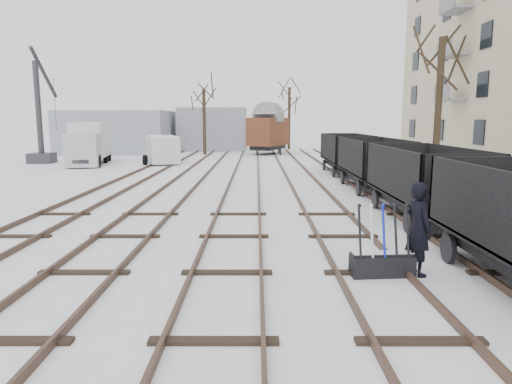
# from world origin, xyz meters

# --- Properties ---
(ground) EXTENTS (120.00, 120.00, 0.00)m
(ground) POSITION_xyz_m (0.00, 0.00, 0.00)
(ground) COLOR white
(ground) RESTS_ON ground
(tracks) EXTENTS (13.90, 52.00, 0.16)m
(tracks) POSITION_xyz_m (-0.00, 13.67, 0.07)
(tracks) COLOR black
(tracks) RESTS_ON ground
(shed_left) EXTENTS (10.00, 8.00, 4.10)m
(shed_left) POSITION_xyz_m (-13.00, 36.00, 2.05)
(shed_left) COLOR gray
(shed_left) RESTS_ON ground
(shed_right) EXTENTS (7.00, 6.00, 4.50)m
(shed_right) POSITION_xyz_m (-4.00, 40.00, 2.25)
(shed_right) COLOR gray
(shed_right) RESTS_ON ground
(ground_frame) EXTENTS (1.33, 0.53, 1.49)m
(ground_frame) POSITION_xyz_m (3.22, -0.11, 0.28)
(ground_frame) COLOR black
(ground_frame) RESTS_ON ground
(worker) EXTENTS (0.65, 0.82, 1.95)m
(worker) POSITION_xyz_m (3.97, -0.01, 0.98)
(worker) COLOR black
(worker) RESTS_ON ground
(freight_wagon_b) EXTENTS (2.29, 5.71, 2.33)m
(freight_wagon_b) POSITION_xyz_m (6.00, 5.35, 0.89)
(freight_wagon_b) COLOR black
(freight_wagon_b) RESTS_ON ground
(freight_wagon_c) EXTENTS (2.29, 5.71, 2.33)m
(freight_wagon_c) POSITION_xyz_m (6.00, 11.75, 0.89)
(freight_wagon_c) COLOR black
(freight_wagon_c) RESTS_ON ground
(freight_wagon_d) EXTENTS (2.29, 5.71, 2.33)m
(freight_wagon_d) POSITION_xyz_m (6.00, 18.15, 0.89)
(freight_wagon_d) COLOR black
(freight_wagon_d) RESTS_ON ground
(box_van_wagon) EXTENTS (4.37, 5.52, 3.74)m
(box_van_wagon) POSITION_xyz_m (1.71, 33.72, 2.18)
(box_van_wagon) COLOR black
(box_van_wagon) RESTS_ON ground
(lorry) EXTENTS (2.88, 6.79, 2.98)m
(lorry) POSITION_xyz_m (-11.44, 23.67, 1.54)
(lorry) COLOR black
(lorry) RESTS_ON ground
(panel_van) EXTENTS (3.35, 4.97, 2.02)m
(panel_van) POSITION_xyz_m (-6.39, 24.66, 1.05)
(panel_van) COLOR silver
(panel_van) RESTS_ON ground
(crane) EXTENTS (1.82, 4.94, 8.38)m
(crane) POSITION_xyz_m (-15.40, 24.96, 2.21)
(crane) COLOR #2D2D32
(crane) RESTS_ON ground
(tree_near) EXTENTS (0.30, 0.30, 6.73)m
(tree_near) POSITION_xyz_m (8.63, 11.22, 3.37)
(tree_near) COLOR black
(tree_near) RESTS_ON ground
(tree_far_left) EXTENTS (0.30, 0.30, 6.00)m
(tree_far_left) POSITION_xyz_m (-4.19, 33.15, 3.00)
(tree_far_left) COLOR black
(tree_far_left) RESTS_ON ground
(tree_far_right) EXTENTS (0.30, 0.30, 6.65)m
(tree_far_right) POSITION_xyz_m (4.16, 40.90, 3.32)
(tree_far_right) COLOR black
(tree_far_right) RESTS_ON ground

